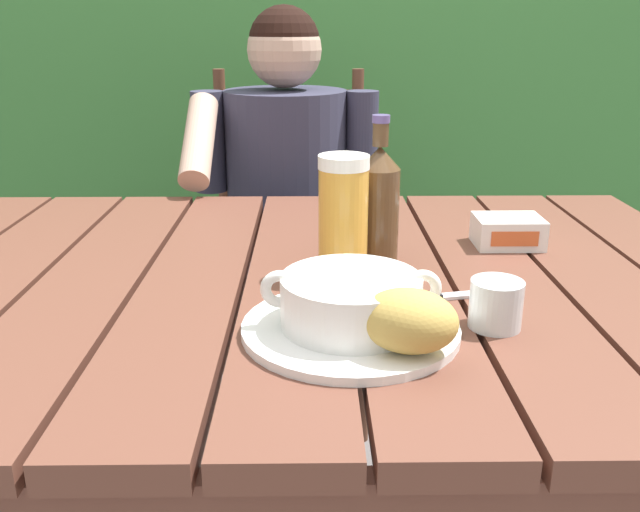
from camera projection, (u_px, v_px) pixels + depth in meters
dining_table at (296, 321)px, 1.11m from camera, size 1.44×1.00×0.77m
hedge_backdrop at (273, 36)px, 2.62m from camera, size 4.10×0.99×2.31m
chair_near_diner at (290, 248)px, 2.06m from camera, size 0.46×0.46×1.01m
person_eating at (285, 199)px, 1.80m from camera, size 0.48×0.47×1.19m
serving_plate at (350, 328)px, 0.87m from camera, size 0.28×0.28×0.01m
soup_bowl at (351, 299)px, 0.86m from camera, size 0.23×0.18×0.07m
bread_roll at (409, 321)px, 0.79m from camera, size 0.14×0.12×0.08m
beer_glass at (343, 216)px, 1.05m from camera, size 0.08×0.08×0.19m
beer_bottle at (379, 203)px, 1.10m from camera, size 0.07×0.07×0.24m
water_glass_small at (496, 304)px, 0.88m from camera, size 0.07×0.07×0.06m
butter_tub at (508, 231)px, 1.21m from camera, size 0.12×0.09×0.05m
table_knife at (439, 296)px, 0.98m from camera, size 0.15×0.05×0.01m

